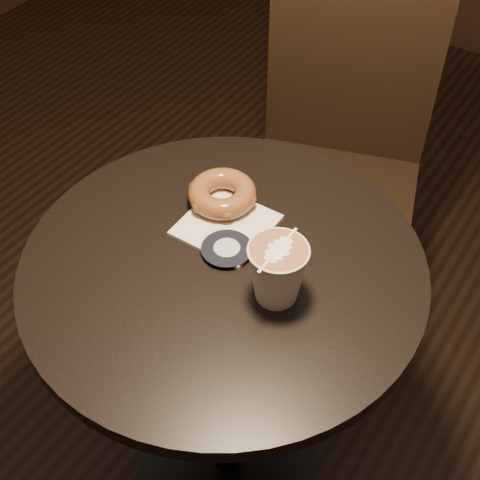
# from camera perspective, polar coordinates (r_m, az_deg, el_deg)

# --- Properties ---
(cafe_table) EXTENTS (0.70, 0.70, 0.75)m
(cafe_table) POSITION_cam_1_polar(r_m,az_deg,el_deg) (1.30, -1.30, -7.75)
(cafe_table) COLOR black
(cafe_table) RESTS_ON ground
(chair) EXTENTS (0.52, 0.52, 1.04)m
(chair) POSITION_cam_1_polar(r_m,az_deg,el_deg) (1.69, 8.55, 8.66)
(chair) COLOR black
(chair) RESTS_ON ground
(pastry_bag) EXTENTS (0.15, 0.15, 0.01)m
(pastry_bag) POSITION_cam_1_polar(r_m,az_deg,el_deg) (1.20, -1.18, 1.26)
(pastry_bag) COLOR white
(pastry_bag) RESTS_ON cafe_table
(doughnut) EXTENTS (0.13, 0.13, 0.04)m
(doughnut) POSITION_cam_1_polar(r_m,az_deg,el_deg) (1.22, -1.53, 3.99)
(doughnut) COLOR brown
(doughnut) RESTS_ON pastry_bag
(latte_cup) EXTENTS (0.10, 0.10, 0.11)m
(latte_cup) POSITION_cam_1_polar(r_m,az_deg,el_deg) (1.05, 3.20, -2.82)
(latte_cup) COLOR white
(latte_cup) RESTS_ON cafe_table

